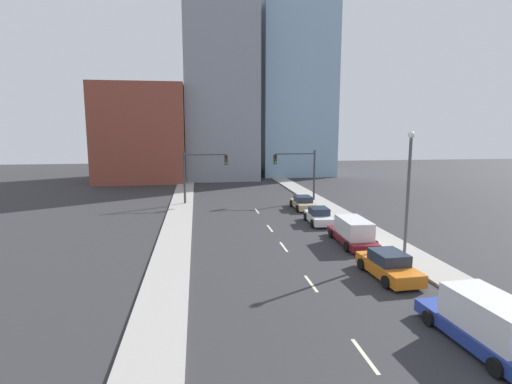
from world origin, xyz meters
TOP-DOWN VIEW (x-y plane):
  - sidewalk_left at (-7.89, 46.75)m, footprint 2.52×93.49m
  - sidewalk_right at (7.89, 46.75)m, footprint 2.52×93.49m
  - lane_stripe_at_9m at (0.00, 8.74)m, footprint 0.16×2.40m
  - lane_stripe_at_16m at (0.00, 15.91)m, footprint 0.16×2.40m
  - lane_stripe_at_23m at (0.00, 22.94)m, footprint 0.16×2.40m
  - lane_stripe_at_28m at (0.00, 28.45)m, footprint 0.16×2.40m
  - lane_stripe_at_36m at (0.00, 35.85)m, footprint 0.16×2.40m
  - building_brick_left at (-14.94, 65.36)m, footprint 14.00×16.00m
  - building_office_center at (-1.84, 69.36)m, footprint 12.00×20.00m
  - building_glass_right at (12.08, 73.36)m, footprint 13.00×20.00m
  - traffic_signal_left at (-6.03, 40.78)m, footprint 4.99×0.35m
  - traffic_signal_right at (6.07, 40.78)m, footprint 4.99×0.35m
  - street_lamp at (7.63, 19.83)m, footprint 0.44×0.44m
  - box_truck_blue at (4.90, 8.61)m, footprint 2.67×6.07m
  - sedan_orange at (4.64, 16.19)m, footprint 2.31×4.78m
  - box_truck_maroon at (5.18, 22.85)m, footprint 2.45×6.00m
  - sedan_white at (4.69, 29.61)m, footprint 2.25×4.56m
  - sedan_tan at (5.02, 36.28)m, footprint 2.19×4.59m

SIDE VIEW (x-z plane):
  - lane_stripe_at_9m at x=0.00m, z-range 0.00..0.01m
  - lane_stripe_at_16m at x=0.00m, z-range 0.00..0.01m
  - lane_stripe_at_23m at x=0.00m, z-range 0.00..0.01m
  - lane_stripe_at_28m at x=0.00m, z-range 0.00..0.01m
  - lane_stripe_at_36m at x=0.00m, z-range 0.00..0.01m
  - sidewalk_left at x=-7.89m, z-range 0.00..0.14m
  - sidewalk_right at x=7.89m, z-range 0.00..0.14m
  - sedan_tan at x=5.02m, z-range -0.05..1.35m
  - sedan_white at x=4.69m, z-range -0.06..1.40m
  - sedan_orange at x=4.64m, z-range -0.06..1.45m
  - box_truck_maroon at x=5.18m, z-range -0.04..1.89m
  - box_truck_blue at x=4.90m, z-range -0.05..2.02m
  - traffic_signal_left at x=-6.03m, z-range 0.95..6.96m
  - traffic_signal_right at x=6.07m, z-range 0.95..6.96m
  - street_lamp at x=7.63m, z-range 0.66..8.93m
  - building_brick_left at x=-14.94m, z-range 0.00..15.45m
  - building_office_center at x=-1.84m, z-range 0.00..31.75m
  - building_glass_right at x=12.08m, z-range 0.00..34.98m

